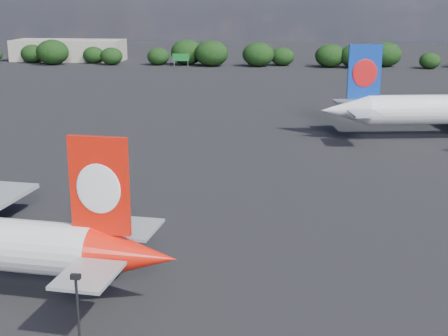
# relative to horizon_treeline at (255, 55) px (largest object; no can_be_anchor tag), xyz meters

# --- Properties ---
(ground) EXTENTS (500.00, 500.00, 0.00)m
(ground) POSITION_rel_horizon_treeline_xyz_m (-8.12, -119.43, -3.99)
(ground) COLOR black
(ground) RESTS_ON ground
(terminal_building) EXTENTS (42.00, 16.00, 8.00)m
(terminal_building) POSITION_rel_horizon_treeline_xyz_m (-73.12, 12.57, 0.01)
(terminal_building) COLOR gray
(terminal_building) RESTS_ON ground
(highway_sign) EXTENTS (6.00, 0.30, 4.50)m
(highway_sign) POSITION_rel_horizon_treeline_xyz_m (-26.12, -3.43, -0.86)
(highway_sign) COLOR #136023
(highway_sign) RESTS_ON ground
(billboard_yellow) EXTENTS (5.00, 0.30, 5.50)m
(billboard_yellow) POSITION_rel_horizon_treeline_xyz_m (3.88, 2.57, -0.12)
(billboard_yellow) COLOR yellow
(billboard_yellow) RESTS_ON ground
(horizon_treeline) EXTENTS (205.10, 16.52, 9.25)m
(horizon_treeline) POSITION_rel_horizon_treeline_xyz_m (0.00, 0.00, 0.00)
(horizon_treeline) COLOR black
(horizon_treeline) RESTS_ON ground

